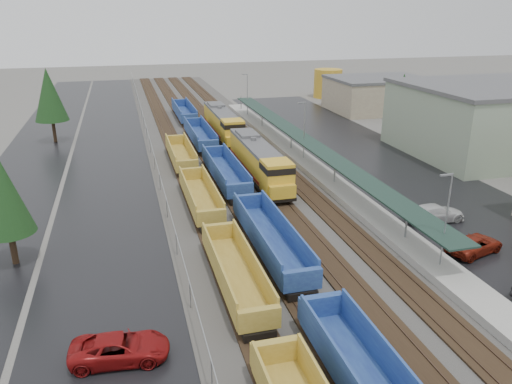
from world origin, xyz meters
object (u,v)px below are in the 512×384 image
well_string_yellow (235,273)px  storage_tank (328,83)px  locomotive_trail (223,124)px  parked_car_east_b (474,245)px  parked_car_east_c (435,213)px  locomotive_lead (259,161)px  well_string_blue (244,200)px  parked_car_west_c (120,348)px

well_string_yellow → storage_tank: storage_tank is taller
locomotive_trail → well_string_yellow: locomotive_trail is taller
well_string_yellow → parked_car_east_b: size_ratio=14.78×
well_string_yellow → parked_car_east_c: bearing=18.1°
locomotive_lead → storage_tank: 60.86m
locomotive_lead → parked_car_east_c: bearing=-50.8°
well_string_blue → parked_car_east_c: well_string_blue is taller
well_string_yellow → locomotive_lead: bearing=70.5°
parked_car_east_b → parked_car_east_c: 6.55m
well_string_blue → parked_car_west_c: (-12.11, -19.83, -0.46)m
parked_car_east_b → locomotive_lead: bearing=12.4°
locomotive_lead → parked_car_east_c: locomotive_lead is taller
locomotive_trail → well_string_blue: (-4.00, -29.80, -1.12)m
locomotive_lead → storage_tank: storage_tank is taller
storage_tank → parked_car_east_c: (-17.66, -68.46, -2.32)m
storage_tank → well_string_yellow: bearing=-117.1°
locomotive_lead → parked_car_west_c: (-16.11, -28.63, -1.58)m
locomotive_lead → well_string_yellow: (-8.00, -22.64, -1.18)m
well_string_yellow → parked_car_west_c: bearing=-143.5°
parked_car_east_b → well_string_blue: bearing=33.9°
locomotive_lead → parked_car_west_c: 32.89m
storage_tank → parked_car_east_b: storage_tank is taller
well_string_blue → parked_car_east_c: bearing=-22.6°
well_string_yellow → parked_car_east_c: 21.99m
parked_car_west_c → parked_car_east_b: size_ratio=1.07×
locomotive_trail → parked_car_east_c: (12.90, -36.83, -1.54)m
well_string_yellow → well_string_blue: 14.40m
locomotive_trail → well_string_blue: size_ratio=0.18×
locomotive_lead → well_string_blue: 9.73m
well_string_yellow → parked_car_east_c: well_string_yellow is taller
locomotive_trail → well_string_yellow: (-8.00, -43.64, -1.18)m
parked_car_west_c → parked_car_east_b: parked_car_west_c is taller
storage_tank → parked_car_east_c: size_ratio=1.11×
well_string_yellow → parked_car_west_c: 10.09m
parked_car_west_c → parked_car_east_c: parked_car_east_c is taller
locomotive_trail → well_string_blue: bearing=-97.6°
well_string_yellow → locomotive_trail: bearing=79.6°
well_string_blue → parked_car_east_b: bearing=-39.8°
well_string_yellow → well_string_blue: size_ratio=0.72×
parked_car_east_b → parked_car_east_c: parked_car_east_c is taller
parked_car_east_c → locomotive_trail: bearing=18.3°
locomotive_lead → well_string_blue: size_ratio=0.18×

